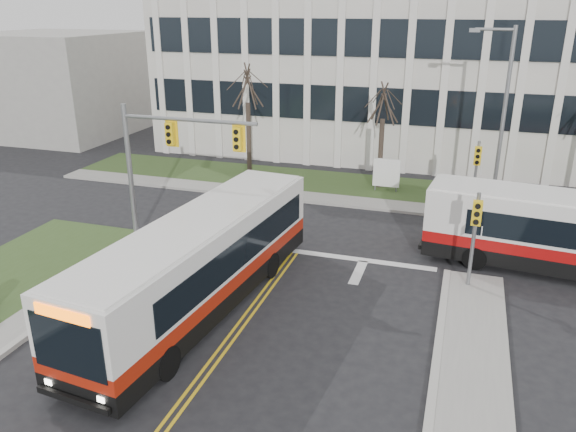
# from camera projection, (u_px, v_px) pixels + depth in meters

# --- Properties ---
(ground) EXTENTS (120.00, 120.00, 0.00)m
(ground) POSITION_uv_depth(u_px,v_px,m) (218.00, 356.00, 17.17)
(ground) COLOR black
(ground) RESTS_ON ground
(sidewalk_cross) EXTENTS (44.00, 1.60, 0.14)m
(sidewalk_cross) POSITION_uv_depth(u_px,v_px,m) (427.00, 210.00, 29.26)
(sidewalk_cross) COLOR #9E9B93
(sidewalk_cross) RESTS_ON ground
(building_lawn) EXTENTS (44.00, 5.00, 0.12)m
(building_lawn) POSITION_uv_depth(u_px,v_px,m) (431.00, 194.00, 31.75)
(building_lawn) COLOR #344A1F
(building_lawn) RESTS_ON ground
(office_building) EXTENTS (40.00, 16.00, 12.00)m
(office_building) POSITION_uv_depth(u_px,v_px,m) (451.00, 65.00, 40.35)
(office_building) COLOR silver
(office_building) RESTS_ON ground
(building_annex) EXTENTS (12.00, 12.00, 8.00)m
(building_annex) POSITION_uv_depth(u_px,v_px,m) (58.00, 83.00, 46.33)
(building_annex) COLOR #9E9B93
(building_annex) RESTS_ON ground
(mast_arm_signal) EXTENTS (6.11, 0.38, 6.20)m
(mast_arm_signal) POSITION_uv_depth(u_px,v_px,m) (162.00, 152.00, 23.64)
(mast_arm_signal) COLOR slate
(mast_arm_signal) RESTS_ON ground
(signal_pole_near) EXTENTS (0.34, 0.39, 3.80)m
(signal_pole_near) POSITION_uv_depth(u_px,v_px,m) (475.00, 227.00, 20.37)
(signal_pole_near) COLOR slate
(signal_pole_near) RESTS_ON ground
(signal_pole_far) EXTENTS (0.34, 0.39, 3.80)m
(signal_pole_far) POSITION_uv_depth(u_px,v_px,m) (476.00, 167.00, 27.95)
(signal_pole_far) COLOR slate
(signal_pole_far) RESTS_ON ground
(streetlight) EXTENTS (2.15, 0.25, 9.20)m
(streetlight) POSITION_uv_depth(u_px,v_px,m) (501.00, 111.00, 27.47)
(streetlight) COLOR slate
(streetlight) RESTS_ON ground
(directory_sign) EXTENTS (1.50, 0.12, 2.00)m
(directory_sign) POSITION_uv_depth(u_px,v_px,m) (386.00, 173.00, 31.63)
(directory_sign) COLOR slate
(directory_sign) RESTS_ON ground
(tree_left) EXTENTS (1.80, 1.80, 7.70)m
(tree_left) POSITION_uv_depth(u_px,v_px,m) (248.00, 88.00, 32.97)
(tree_left) COLOR #42352B
(tree_left) RESTS_ON ground
(tree_mid) EXTENTS (1.80, 1.80, 6.82)m
(tree_mid) POSITION_uv_depth(u_px,v_px,m) (383.00, 105.00, 31.08)
(tree_mid) COLOR #42352B
(tree_mid) RESTS_ON ground
(bus_main) EXTENTS (3.90, 12.53, 3.29)m
(bus_main) POSITION_uv_depth(u_px,v_px,m) (201.00, 265.00, 19.41)
(bus_main) COLOR silver
(bus_main) RESTS_ON ground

